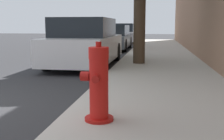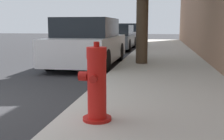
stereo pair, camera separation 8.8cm
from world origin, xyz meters
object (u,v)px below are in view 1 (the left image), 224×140
Objects in this scene: parked_car_mid at (112,38)px; parked_car_near at (86,43)px; fire_hydrant at (98,85)px; parked_car_far at (123,34)px.

parked_car_near is at bearing -88.95° from parked_car_mid.
parked_car_near is (-1.54, 5.47, 0.15)m from fire_hydrant.
parked_car_mid is 5.74m from parked_car_far.
parked_car_mid is (-0.11, 6.04, -0.09)m from parked_car_near.
parked_car_near is 11.79m from parked_car_far.
parked_car_far is at bearing 91.12° from parked_car_near.
parked_car_near is at bearing -88.88° from parked_car_far.
fire_hydrant is at bearing -84.15° from parked_car_far.
parked_car_near reaches higher than parked_car_far.
parked_car_mid is 1.08× the size of parked_car_far.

